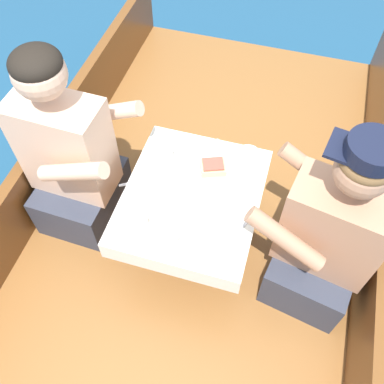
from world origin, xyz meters
name	(u,v)px	position (x,y,z in m)	size (l,w,h in m)	color
ground_plane	(193,262)	(0.00, 0.00, 0.00)	(60.00, 60.00, 0.00)	navy
boat_deck	(193,250)	(0.00, 0.00, 0.14)	(1.77, 3.45, 0.29)	brown
gunwale_port	(37,180)	(-0.85, 0.00, 0.47)	(0.06, 3.45, 0.37)	brown
gunwale_starboard	(371,264)	(0.85, 0.00, 0.47)	(0.06, 3.45, 0.37)	brown
cockpit_table	(192,201)	(0.00, -0.02, 0.66)	(0.60, 0.70, 0.42)	#B2B2B7
person_port	(71,160)	(-0.60, 0.01, 0.71)	(0.53, 0.45, 1.04)	#333847
person_starboard	(326,239)	(0.60, -0.06, 0.68)	(0.57, 0.52, 1.00)	#333847
plate_sandwich	(213,171)	(0.05, 0.14, 0.71)	(0.19, 0.19, 0.01)	white
plate_bread	(175,198)	(-0.07, -0.06, 0.71)	(0.21, 0.21, 0.01)	white
sandwich	(213,167)	(0.05, 0.14, 0.74)	(0.14, 0.12, 0.05)	#E0BC7F
bowl_port_near	(161,152)	(-0.21, 0.16, 0.73)	(0.12, 0.12, 0.04)	white
bowl_starboard_near	(215,235)	(0.15, -0.20, 0.73)	(0.15, 0.15, 0.04)	white
bowl_center_far	(248,156)	(0.19, 0.25, 0.73)	(0.11, 0.11, 0.04)	white
coffee_cup_port	(170,240)	(-0.02, -0.28, 0.74)	(0.10, 0.07, 0.06)	white
coffee_cup_starboard	(141,223)	(-0.16, -0.24, 0.74)	(0.09, 0.06, 0.06)	white
utensil_knife_starboard	(137,204)	(-0.22, -0.14, 0.71)	(0.08, 0.16, 0.00)	silver
utensil_spoon_center	(211,146)	(0.01, 0.28, 0.71)	(0.09, 0.16, 0.01)	silver
utensil_spoon_port	(144,180)	(-0.23, -0.01, 0.71)	(0.15, 0.10, 0.01)	silver
utensil_spoon_starboard	(247,222)	(0.27, -0.09, 0.71)	(0.10, 0.15, 0.01)	silver
utensil_fork_port	(168,169)	(-0.15, 0.09, 0.71)	(0.11, 0.15, 0.00)	silver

